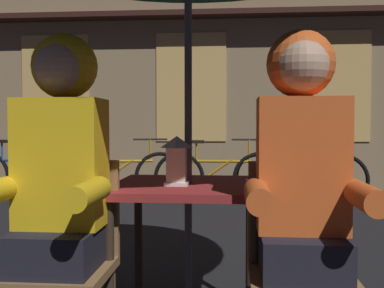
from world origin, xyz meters
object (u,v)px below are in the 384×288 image
chair_right (299,259)px  bicycle_third (218,177)px  person_left_hooded (59,169)px  bicycle_nearest (21,176)px  bicycle_fourth (299,177)px  lantern (177,159)px  person_right_hooded (302,171)px  bicycle_second (120,176)px  cafe_table (188,204)px  chair_left (65,253)px

chair_right → bicycle_third: chair_right is taller
person_left_hooded → chair_right: bearing=3.4°
bicycle_nearest → bicycle_fourth: size_ratio=1.01×
lantern → person_right_hooded: 0.64m
bicycle_nearest → bicycle_third: (2.58, 0.10, 0.00)m
bicycle_second → lantern: bearing=-72.3°
cafe_table → chair_left: size_ratio=0.85×
person_right_hooded → bicycle_second: (-1.71, 4.07, -0.50)m
person_left_hooded → bicycle_third: person_left_hooded is taller
bicycle_third → bicycle_second: bearing=-175.9°
person_left_hooded → bicycle_second: 4.16m
person_right_hooded → chair_right: bearing=90.0°
cafe_table → person_left_hooded: (-0.48, -0.43, 0.21)m
bicycle_fourth → bicycle_second: bearing=-177.0°
person_right_hooded → bicycle_fourth: person_right_hooded is taller
cafe_table → bicycle_second: bicycle_second is taller
bicycle_second → bicycle_fourth: (2.30, 0.12, 0.00)m
person_right_hooded → lantern: bearing=146.0°
cafe_table → chair_right: size_ratio=0.85×
bicycle_second → person_left_hooded: bearing=-79.6°
chair_left → bicycle_nearest: chair_left is taller
chair_right → bicycle_second: bearing=113.1°
chair_left → person_left_hooded: bearing=-90.0°
person_left_hooded → person_right_hooded: bearing=0.0°
chair_right → chair_left: bearing=180.0°
lantern → bicycle_fourth: lantern is taller
person_left_hooded → bicycle_second: size_ratio=0.85×
bicycle_fourth → person_right_hooded: bearing=-98.0°
bicycle_second → bicycle_third: bearing=4.1°
lantern → chair_left: 0.64m
cafe_table → lantern: (-0.05, -0.07, 0.22)m
person_right_hooded → chair_left: bearing=176.6°
chair_right → person_right_hooded: (0.00, -0.06, 0.36)m
bicycle_nearest → bicycle_second: size_ratio=1.02×
bicycle_third → bicycle_nearest: bearing=-177.7°
chair_left → person_right_hooded: bearing=-3.4°
bicycle_second → bicycle_fourth: 2.30m
person_left_hooded → lantern: bearing=39.5°
chair_left → chair_right: bearing=0.0°
cafe_table → chair_left: 0.62m
cafe_table → bicycle_second: bearing=108.6°
chair_left → bicycle_fourth: chair_left is taller
chair_right → bicycle_third: size_ratio=0.52×
person_right_hooded → bicycle_third: 4.21m
lantern → cafe_table: bearing=55.8°
person_right_hooded → bicycle_second: person_right_hooded is taller
chair_left → bicycle_second: bearing=100.6°
chair_right → bicycle_fourth: bearing=81.9°
bicycle_second → bicycle_third: 1.27m
chair_left → chair_right: same height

